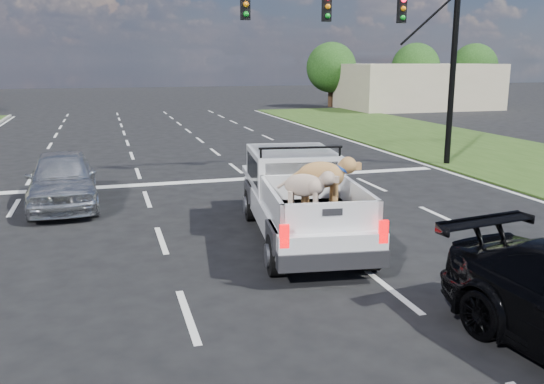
{
  "coord_description": "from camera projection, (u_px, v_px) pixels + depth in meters",
  "views": [
    {
      "loc": [
        -2.82,
        -8.26,
        3.84
      ],
      "look_at": [
        0.2,
        2.0,
        1.4
      ],
      "focal_mm": 38.0,
      "sensor_mm": 36.0,
      "label": 1
    }
  ],
  "objects": [
    {
      "name": "road_markings",
      "position": [
        217.0,
        207.0,
        15.49
      ],
      "size": [
        17.75,
        60.0,
        0.01
      ],
      "color": "silver",
      "rests_on": "ground"
    },
    {
      "name": "tree_far_f",
      "position": [
        474.0,
        67.0,
        52.41
      ],
      "size": [
        4.2,
        4.2,
        5.4
      ],
      "color": "#332114",
      "rests_on": "ground"
    },
    {
      "name": "traffic_signal",
      "position": [
        395.0,
        35.0,
        20.1
      ],
      "size": [
        9.11,
        0.31,
        7.0
      ],
      "color": "black",
      "rests_on": "ground"
    },
    {
      "name": "tree_far_d",
      "position": [
        331.0,
        68.0,
        48.56
      ],
      "size": [
        4.2,
        4.2,
        5.4
      ],
      "color": "#332114",
      "rests_on": "ground"
    },
    {
      "name": "silver_sedan",
      "position": [
        62.0,
        179.0,
        15.48
      ],
      "size": [
        1.92,
        4.43,
        1.49
      ],
      "primitive_type": "imported",
      "rotation": [
        0.0,
        0.0,
        0.04
      ],
      "color": "#B8BBBF",
      "rests_on": "ground"
    },
    {
      "name": "pickup_truck",
      "position": [
        301.0,
        196.0,
        12.55
      ],
      "size": [
        2.66,
        5.67,
        2.04
      ],
      "rotation": [
        0.0,
        0.0,
        -0.13
      ],
      "color": "black",
      "rests_on": "ground"
    },
    {
      "name": "ground",
      "position": [
        295.0,
        303.0,
        9.35
      ],
      "size": [
        160.0,
        160.0,
        0.0
      ],
      "primitive_type": "plane",
      "color": "black",
      "rests_on": "ground"
    },
    {
      "name": "building_right",
      "position": [
        418.0,
        87.0,
        46.8
      ],
      "size": [
        12.0,
        7.0,
        3.6
      ],
      "primitive_type": "cube",
      "color": "#C0B192",
      "rests_on": "ground"
    },
    {
      "name": "tree_far_e",
      "position": [
        415.0,
        67.0,
        50.76
      ],
      "size": [
        4.2,
        4.2,
        5.4
      ],
      "color": "#332114",
      "rests_on": "ground"
    }
  ]
}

